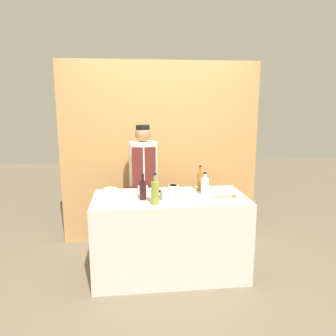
{
  "coord_description": "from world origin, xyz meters",
  "views": [
    {
      "loc": [
        -0.41,
        -3.34,
        1.87
      ],
      "look_at": [
        0.0,
        0.16,
        1.16
      ],
      "focal_mm": 35.0,
      "sensor_mm": 36.0,
      "label": 1
    }
  ],
  "objects": [
    {
      "name": "sauce_bowl_green",
      "position": [
        -0.27,
        0.28,
        0.91
      ],
      "size": [
        0.11,
        0.11,
        0.05
      ],
      "color": "white",
      "rests_on": "counter"
    },
    {
      "name": "wooden_spoon",
      "position": [
        0.62,
        -0.09,
        0.89
      ],
      "size": [
        0.26,
        0.04,
        0.03
      ],
      "color": "#B2844C",
      "rests_on": "counter"
    },
    {
      "name": "ground_plane",
      "position": [
        0.0,
        0.0,
        0.0
      ],
      "size": [
        14.0,
        14.0,
        0.0
      ],
      "primitive_type": "plane",
      "color": "#756651"
    },
    {
      "name": "bottle_amber",
      "position": [
        0.37,
        0.2,
        0.99
      ],
      "size": [
        0.06,
        0.06,
        0.29
      ],
      "color": "#9E661E",
      "rests_on": "counter"
    },
    {
      "name": "counter",
      "position": [
        0.0,
        0.0,
        0.44
      ],
      "size": [
        1.63,
        0.79,
        0.88
      ],
      "color": "beige",
      "rests_on": "ground_plane"
    },
    {
      "name": "cup_steel",
      "position": [
        -0.07,
        -0.12,
        0.93
      ],
      "size": [
        0.09,
        0.09,
        0.1
      ],
      "color": "#B7B7BC",
      "rests_on": "counter"
    },
    {
      "name": "cabinet_wall",
      "position": [
        0.0,
        1.04,
        1.2
      ],
      "size": [
        2.64,
        0.18,
        2.4
      ],
      "color": "#B7844C",
      "rests_on": "ground_plane"
    },
    {
      "name": "chef_center",
      "position": [
        -0.25,
        0.62,
        0.87
      ],
      "size": [
        0.35,
        0.35,
        1.6
      ],
      "color": "#28282D",
      "rests_on": "ground_plane"
    },
    {
      "name": "sauce_bowl_orange",
      "position": [
        -0.1,
        0.02,
        0.91
      ],
      "size": [
        0.15,
        0.15,
        0.06
      ],
      "color": "white",
      "rests_on": "counter"
    },
    {
      "name": "bottle_oil",
      "position": [
        -0.18,
        -0.25,
        1.0
      ],
      "size": [
        0.08,
        0.08,
        0.31
      ],
      "color": "olive",
      "rests_on": "counter"
    },
    {
      "name": "sauce_bowl_purple",
      "position": [
        0.18,
        0.02,
        0.91
      ],
      "size": [
        0.17,
        0.17,
        0.05
      ],
      "color": "white",
      "rests_on": "counter"
    },
    {
      "name": "sauce_bowl_white",
      "position": [
        -0.64,
        0.24,
        0.91
      ],
      "size": [
        0.15,
        0.15,
        0.05
      ],
      "color": "white",
      "rests_on": "counter"
    },
    {
      "name": "bottle_clear",
      "position": [
        0.39,
        0.05,
        0.98
      ],
      "size": [
        0.09,
        0.09,
        0.25
      ],
      "color": "silver",
      "rests_on": "counter"
    },
    {
      "name": "cutting_board",
      "position": [
        -0.54,
        -0.08,
        0.89
      ],
      "size": [
        0.33,
        0.23,
        0.02
      ],
      "color": "white",
      "rests_on": "counter"
    },
    {
      "name": "bottle_wine",
      "position": [
        -0.29,
        -0.07,
        0.99
      ],
      "size": [
        0.07,
        0.07,
        0.27
      ],
      "color": "black",
      "rests_on": "counter"
    },
    {
      "name": "sauce_bowl_brown",
      "position": [
        0.07,
        0.26,
        0.91
      ],
      "size": [
        0.12,
        0.12,
        0.06
      ],
      "color": "white",
      "rests_on": "counter"
    }
  ]
}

